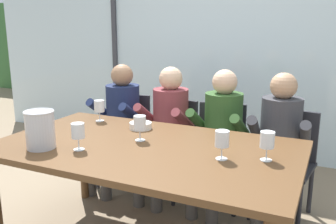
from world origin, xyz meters
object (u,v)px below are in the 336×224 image
chair_near_curtain (127,132)px  person_navy_polo (118,119)px  chair_left_of_center (172,139)px  wine_glass_by_right_taster (267,140)px  ice_bucket_primary (40,129)px  tasting_bowl (141,126)px  chair_center (219,146)px  wine_glass_by_left_taster (99,107)px  wine_glass_center_pour (140,124)px  person_olive_shirt (220,131)px  wine_glass_spare_empty (222,140)px  chair_right_of_center (287,155)px  person_charcoal_jacket (279,138)px  dining_table (146,156)px  wine_glass_near_bucket (78,131)px  person_maroon_top (167,124)px

chair_near_curtain → person_navy_polo: bearing=-97.9°
chair_left_of_center → wine_glass_by_right_taster: 1.42m
ice_bucket_primary → tasting_bowl: size_ratio=1.45×
chair_center → person_navy_polo: size_ratio=0.73×
tasting_bowl → ice_bucket_primary: bearing=-118.7°
ice_bucket_primary → wine_glass_by_left_taster: bearing=94.4°
chair_left_of_center → chair_center: bearing=6.5°
wine_glass_by_left_taster → wine_glass_center_pour: 0.64m
chair_center → person_olive_shirt: bearing=-80.5°
chair_center → tasting_bowl: size_ratio=5.08×
wine_glass_by_right_taster → wine_glass_spare_empty: 0.26m
chair_right_of_center → wine_glass_by_right_taster: bearing=-83.4°
chair_near_curtain → person_olive_shirt: person_olive_shirt is taller
chair_right_of_center → person_charcoal_jacket: 0.21m
ice_bucket_primary → person_charcoal_jacket: bearing=41.7°
dining_table → person_olive_shirt: person_olive_shirt is taller
person_olive_shirt → tasting_bowl: size_ratio=6.97×
person_navy_polo → wine_glass_spare_empty: size_ratio=6.79×
tasting_bowl → wine_glass_near_bucket: 0.61m
dining_table → chair_center: chair_center is taller
dining_table → chair_left_of_center: (-0.25, 0.97, -0.20)m
dining_table → wine_glass_spare_empty: size_ratio=11.43×
person_maroon_top → ice_bucket_primary: size_ratio=4.79×
person_maroon_top → wine_glass_spare_empty: person_maroon_top is taller
person_navy_polo → person_olive_shirt: same height
ice_bucket_primary → person_olive_shirt: bearing=54.6°
dining_table → wine_glass_center_pour: wine_glass_center_pour is taller
chair_near_curtain → tasting_bowl: chair_near_curtain is taller
chair_left_of_center → person_olive_shirt: bearing=-7.2°
person_olive_shirt → ice_bucket_primary: size_ratio=4.79×
chair_center → ice_bucket_primary: ice_bucket_primary is taller
chair_near_curtain → wine_glass_center_pour: 1.19m
wine_glass_by_right_taster → ice_bucket_primary: bearing=-164.2°
person_maroon_top → wine_glass_by_left_taster: person_maroon_top is taller
chair_left_of_center → wine_glass_spare_empty: size_ratio=4.95×
wine_glass_spare_empty → chair_left_of_center: bearing=127.7°
chair_center → tasting_bowl: bearing=-130.7°
dining_table → ice_bucket_primary: 0.70m
dining_table → tasting_bowl: (-0.22, 0.33, 0.10)m
chair_center → tasting_bowl: 0.83m
wine_glass_near_bucket → person_charcoal_jacket: bearing=45.6°
chair_center → person_maroon_top: bearing=-171.2°
dining_table → chair_right_of_center: bearing=50.6°
wine_glass_spare_empty → person_navy_polo: bearing=145.4°
person_olive_shirt → person_charcoal_jacket: 0.48m
person_charcoal_jacket → wine_glass_spare_empty: (-0.21, -0.88, 0.21)m
person_navy_polo → chair_right_of_center: bearing=9.7°
person_charcoal_jacket → tasting_bowl: (-0.96, -0.51, 0.12)m
chair_left_of_center → tasting_bowl: chair_left_of_center is taller
chair_center → wine_glass_by_right_taster: 1.14m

